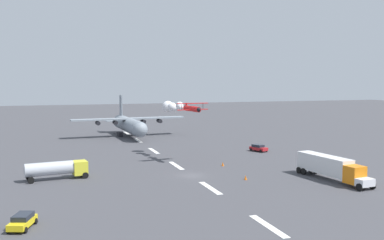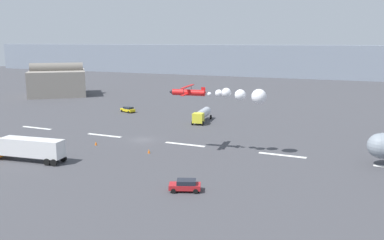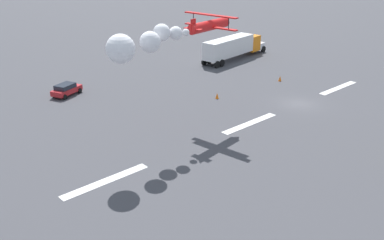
{
  "view_description": "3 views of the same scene",
  "coord_description": "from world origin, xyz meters",
  "px_view_note": "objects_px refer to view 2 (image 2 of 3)",
  "views": [
    {
      "loc": [
        -69.91,
        22.68,
        15.88
      ],
      "look_at": [
        11.59,
        -3.89,
        8.13
      ],
      "focal_mm": 42.21,
      "sensor_mm": 36.0,
      "label": 1
    },
    {
      "loc": [
        39.9,
        -66.6,
        18.89
      ],
      "look_at": [
        10.83,
        -0.78,
        4.9
      ],
      "focal_mm": 38.06,
      "sensor_mm": 36.0,
      "label": 2
    },
    {
      "loc": [
        43.07,
        27.88,
        18.35
      ],
      "look_at": [
        17.51,
        0.0,
        2.75
      ],
      "focal_mm": 41.01,
      "sensor_mm": 36.0,
      "label": 3
    }
  ],
  "objects_px": {
    "stunt_biplane_red": "(233,95)",
    "semi_truck_orange": "(25,148)",
    "traffic_cone_near": "(96,143)",
    "traffic_cone_far": "(149,151)",
    "airport_staff_sedan": "(128,109)",
    "followme_car_yellow": "(185,185)",
    "fuel_tanker_truck": "(202,115)"
  },
  "relations": [
    {
      "from": "stunt_biplane_red",
      "to": "semi_truck_orange",
      "type": "relative_size",
      "value": 1.12
    },
    {
      "from": "stunt_biplane_red",
      "to": "traffic_cone_near",
      "type": "relative_size",
      "value": 22.13
    },
    {
      "from": "semi_truck_orange",
      "to": "traffic_cone_far",
      "type": "relative_size",
      "value": 19.75
    },
    {
      "from": "stunt_biplane_red",
      "to": "airport_staff_sedan",
      "type": "xyz_separation_m",
      "value": [
        -38.79,
        28.19,
        -9.38
      ]
    },
    {
      "from": "semi_truck_orange",
      "to": "stunt_biplane_red",
      "type": "bearing_deg",
      "value": 30.28
    },
    {
      "from": "stunt_biplane_red",
      "to": "followme_car_yellow",
      "type": "distance_m",
      "value": 21.15
    },
    {
      "from": "stunt_biplane_red",
      "to": "traffic_cone_far",
      "type": "height_order",
      "value": "stunt_biplane_red"
    },
    {
      "from": "traffic_cone_far",
      "to": "followme_car_yellow",
      "type": "bearing_deg",
      "value": -46.22
    },
    {
      "from": "fuel_tanker_truck",
      "to": "traffic_cone_far",
      "type": "distance_m",
      "value": 29.26
    },
    {
      "from": "traffic_cone_near",
      "to": "traffic_cone_far",
      "type": "relative_size",
      "value": 1.0
    },
    {
      "from": "traffic_cone_far",
      "to": "traffic_cone_near",
      "type": "bearing_deg",
      "value": 175.94
    },
    {
      "from": "followme_car_yellow",
      "to": "traffic_cone_near",
      "type": "xyz_separation_m",
      "value": [
        -24.93,
        14.63,
        -0.44
      ]
    },
    {
      "from": "traffic_cone_near",
      "to": "stunt_biplane_red",
      "type": "bearing_deg",
      "value": 9.85
    },
    {
      "from": "followme_car_yellow",
      "to": "stunt_biplane_red",
      "type": "bearing_deg",
      "value": 90.03
    },
    {
      "from": "fuel_tanker_truck",
      "to": "airport_staff_sedan",
      "type": "bearing_deg",
      "value": 169.8
    },
    {
      "from": "fuel_tanker_truck",
      "to": "followme_car_yellow",
      "type": "xyz_separation_m",
      "value": [
        15.42,
        -42.94,
        -0.94
      ]
    },
    {
      "from": "followme_car_yellow",
      "to": "airport_staff_sedan",
      "type": "distance_m",
      "value": 61.06
    },
    {
      "from": "fuel_tanker_truck",
      "to": "airport_staff_sedan",
      "type": "height_order",
      "value": "fuel_tanker_truck"
    },
    {
      "from": "semi_truck_orange",
      "to": "traffic_cone_near",
      "type": "xyz_separation_m",
      "value": [
        4.26,
        12.7,
        -1.75
      ]
    },
    {
      "from": "semi_truck_orange",
      "to": "traffic_cone_far",
      "type": "xyz_separation_m",
      "value": [
        15.96,
        11.87,
        -1.75
      ]
    },
    {
      "from": "stunt_biplane_red",
      "to": "traffic_cone_far",
      "type": "xyz_separation_m",
      "value": [
        -13.21,
        -5.16,
        -9.82
      ]
    },
    {
      "from": "semi_truck_orange",
      "to": "traffic_cone_near",
      "type": "bearing_deg",
      "value": 71.48
    },
    {
      "from": "stunt_biplane_red",
      "to": "airport_staff_sedan",
      "type": "height_order",
      "value": "stunt_biplane_red"
    },
    {
      "from": "stunt_biplane_red",
      "to": "traffic_cone_near",
      "type": "distance_m",
      "value": 27.13
    },
    {
      "from": "followme_car_yellow",
      "to": "traffic_cone_near",
      "type": "distance_m",
      "value": 28.91
    },
    {
      "from": "fuel_tanker_truck",
      "to": "traffic_cone_near",
      "type": "bearing_deg",
      "value": -108.55
    },
    {
      "from": "followme_car_yellow",
      "to": "airport_staff_sedan",
      "type": "bearing_deg",
      "value": 129.45
    },
    {
      "from": "stunt_biplane_red",
      "to": "semi_truck_orange",
      "type": "xyz_separation_m",
      "value": [
        -29.17,
        -17.03,
        -8.07
      ]
    },
    {
      "from": "semi_truck_orange",
      "to": "traffic_cone_near",
      "type": "distance_m",
      "value": 13.51
    },
    {
      "from": "airport_staff_sedan",
      "to": "traffic_cone_near",
      "type": "relative_size",
      "value": 6.14
    },
    {
      "from": "semi_truck_orange",
      "to": "airport_staff_sedan",
      "type": "xyz_separation_m",
      "value": [
        -9.62,
        45.22,
        -1.32
      ]
    },
    {
      "from": "airport_staff_sedan",
      "to": "traffic_cone_near",
      "type": "distance_m",
      "value": 35.35
    }
  ]
}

